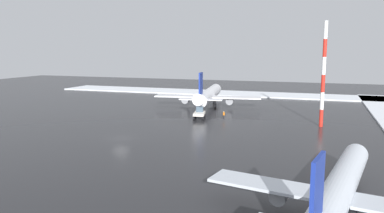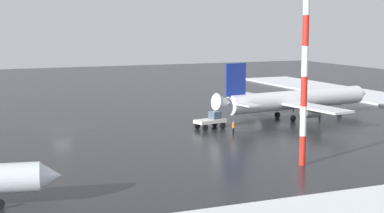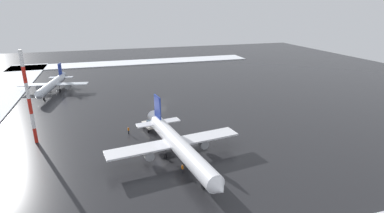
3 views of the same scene
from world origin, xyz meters
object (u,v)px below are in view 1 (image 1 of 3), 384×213
at_px(airplane_foreground_jet, 339,188).
at_px(antenna_mast, 323,75).
at_px(ground_crew_by_nose_gear, 224,115).
at_px(ground_crew_mid_apron, 215,101).
at_px(pushback_tug, 200,113).
at_px(airplane_distant_tail, 209,95).

bearing_deg(airplane_foreground_jet, antenna_mast, 12.91).
height_order(ground_crew_by_nose_gear, ground_crew_mid_apron, same).
bearing_deg(antenna_mast, airplane_foreground_jet, -177.66).
relative_size(pushback_tug, ground_crew_mid_apron, 2.90).
bearing_deg(ground_crew_mid_apron, pushback_tug, -79.90).
xyz_separation_m(airplane_foreground_jet, antenna_mast, (40.66, 1.66, 7.20)).
bearing_deg(airplane_foreground_jet, airplane_distant_tail, 37.41).
bearing_deg(pushback_tug, ground_crew_mid_apron, -5.55).
distance_m(ground_crew_by_nose_gear, ground_crew_mid_apron, 21.06).
distance_m(pushback_tug, ground_crew_mid_apron, 20.97).
relative_size(ground_crew_by_nose_gear, ground_crew_mid_apron, 1.00).
relative_size(airplane_distant_tail, pushback_tug, 6.44).
xyz_separation_m(airplane_foreground_jet, pushback_tug, (40.80, 25.98, -1.37)).
bearing_deg(airplane_distant_tail, ground_crew_by_nose_gear, -160.51).
bearing_deg(airplane_foreground_jet, ground_crew_mid_apron, 35.26).
xyz_separation_m(ground_crew_mid_apron, antenna_mast, (-20.97, -26.67, 8.88)).
xyz_separation_m(airplane_foreground_jet, ground_crew_mid_apron, (61.63, 28.33, -1.68)).
height_order(airplane_foreground_jet, ground_crew_by_nose_gear, airplane_foreground_jet).
relative_size(airplane_distant_tail, antenna_mast, 1.62).
relative_size(airplane_distant_tail, airplane_foreground_jet, 1.19).
distance_m(ground_crew_by_nose_gear, antenna_mast, 21.28).
bearing_deg(airplane_foreground_jet, pushback_tug, 43.06).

